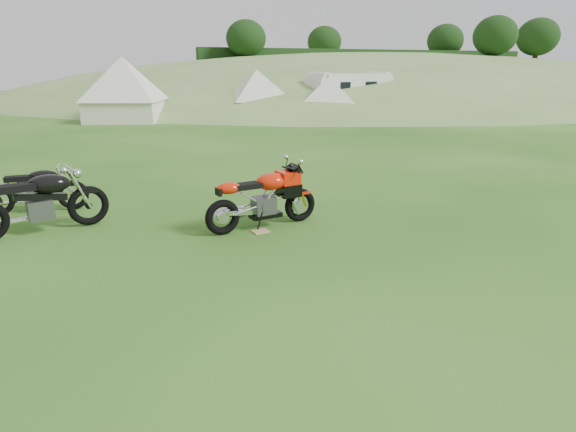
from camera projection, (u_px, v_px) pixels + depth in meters
name	position (u px, v px, depth m)	size (l,w,h in m)	color
ground	(287.00, 278.00, 6.14)	(120.00, 120.00, 0.00)	#234C10
hillside	(372.00, 93.00, 49.90)	(80.00, 64.00, 8.00)	olive
hedgerow	(372.00, 93.00, 49.90)	(36.00, 1.20, 8.60)	black
sport_motorcycle	(263.00, 194.00, 7.92)	(1.92, 0.48, 1.15)	red
plywood_board	(261.00, 231.00, 7.86)	(0.26, 0.21, 0.02)	tan
vintage_moto_a	(37.00, 201.00, 7.62)	(2.11, 0.49, 1.11)	black
vintage_moto_d	(35.00, 188.00, 8.78)	(1.75, 0.40, 0.92)	black
tent_left	(125.00, 91.00, 23.60)	(3.34, 3.34, 2.89)	white
tent_mid	(257.00, 93.00, 25.75)	(2.93, 2.93, 2.54)	silver
tent_right	(328.00, 96.00, 24.79)	(2.65, 2.65, 2.29)	silver
caravan	(349.00, 94.00, 27.01)	(4.90, 2.19, 2.29)	silver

